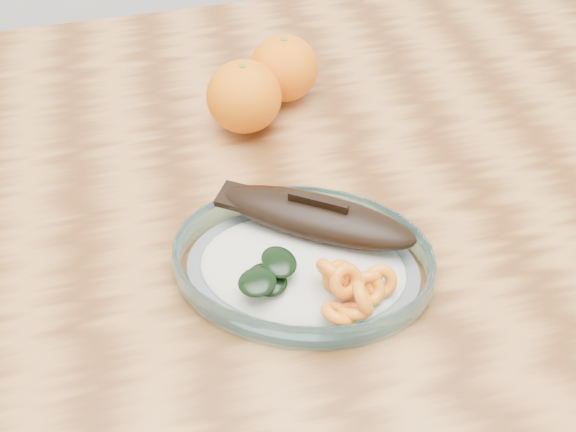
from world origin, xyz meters
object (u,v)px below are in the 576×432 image
at_px(dining_table, 277,247).
at_px(orange_right, 284,68).
at_px(orange_left, 244,97).
at_px(plated_meal, 304,260).

distance_m(dining_table, orange_right, 0.22).
xyz_separation_m(orange_left, orange_right, (0.06, 0.05, -0.00)).
xyz_separation_m(dining_table, orange_left, (-0.01, 0.11, 0.14)).
height_order(orange_left, orange_right, orange_left).
bearing_deg(dining_table, plated_meal, -90.55).
distance_m(orange_left, orange_right, 0.08).
distance_m(dining_table, plated_meal, 0.17).
height_order(plated_meal, orange_left, orange_left).
relative_size(dining_table, orange_left, 13.80).
xyz_separation_m(plated_meal, orange_right, (0.05, 0.28, 0.02)).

